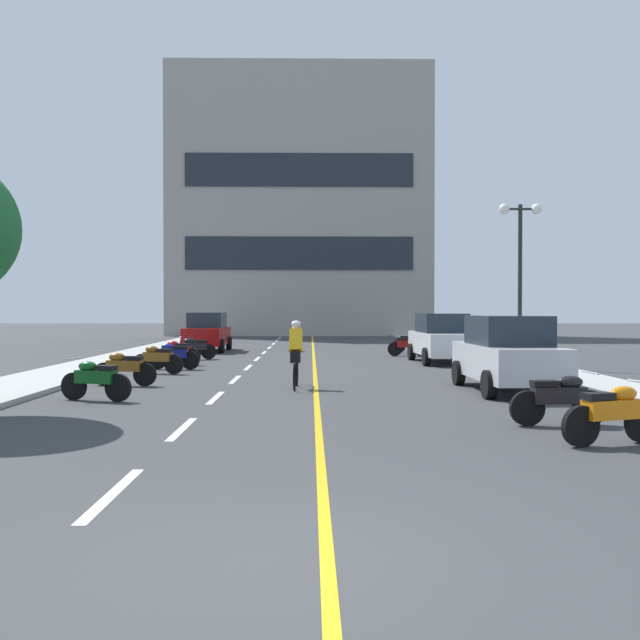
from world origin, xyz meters
The scene contains 32 objects.
ground_plane centered at (0.00, 21.00, 0.00)m, with size 140.00×140.00×0.00m, color #38383A.
curb_left centered at (-7.20, 24.00, 0.06)m, with size 2.40×72.00×0.12m, color #A8A8A3.
curb_right centered at (7.20, 24.00, 0.06)m, with size 2.40×72.00×0.12m, color #A8A8A3.
lane_dash_0 centered at (-2.00, 2.00, 0.00)m, with size 0.14×2.20×0.01m, color silver.
lane_dash_1 centered at (-2.00, 6.00, 0.00)m, with size 0.14×2.20×0.01m, color silver.
lane_dash_2 centered at (-2.00, 10.00, 0.00)m, with size 0.14×2.20×0.01m, color silver.
lane_dash_3 centered at (-2.00, 14.00, 0.00)m, with size 0.14×2.20×0.01m, color silver.
lane_dash_4 centered at (-2.00, 18.00, 0.00)m, with size 0.14×2.20×0.01m, color silver.
lane_dash_5 centered at (-2.00, 22.00, 0.00)m, with size 0.14×2.20×0.01m, color silver.
lane_dash_6 centered at (-2.00, 26.00, 0.00)m, with size 0.14×2.20×0.01m, color silver.
lane_dash_7 centered at (-2.00, 30.00, 0.00)m, with size 0.14×2.20×0.01m, color silver.
lane_dash_8 centered at (-2.00, 34.00, 0.00)m, with size 0.14×2.20×0.01m, color silver.
lane_dash_9 centered at (-2.00, 38.00, 0.00)m, with size 0.14×2.20×0.01m, color silver.
lane_dash_10 centered at (-2.00, 42.00, 0.00)m, with size 0.14×2.20×0.01m, color silver.
lane_dash_11 centered at (-2.00, 46.00, 0.00)m, with size 0.14×2.20×0.01m, color silver.
centre_line_yellow centered at (0.25, 24.00, 0.00)m, with size 0.12×66.00×0.01m, color gold.
office_building centered at (-0.70, 48.50, 10.10)m, with size 19.78×7.12×20.20m.
street_lamp_mid centered at (7.22, 17.90, 4.06)m, with size 1.46×0.36×5.43m.
parked_car_near centered at (4.85, 11.10, 0.92)m, with size 2.01×4.24×1.82m.
parked_car_mid centered at (4.94, 19.95, 0.92)m, with size 2.05×4.26×1.82m.
parked_car_far centered at (-4.73, 26.98, 0.92)m, with size 1.94×4.21×1.82m.
motorcycle_1 centered at (4.52, 4.57, 0.47)m, with size 1.65×0.76×0.92m.
motorcycle_2 centered at (4.34, 6.23, 0.47)m, with size 1.70×0.60×0.92m.
motorcycle_3 centered at (-4.52, 9.51, 0.47)m, with size 1.65×0.76×0.92m.
motorcycle_4 centered at (-4.69, 12.42, 0.47)m, with size 1.70×0.60×0.92m.
motorcycle_5 centered at (-4.57, 15.76, 0.47)m, with size 1.65×0.75×0.92m.
motorcycle_6 centered at (-4.37, 17.22, 0.47)m, with size 1.70×0.60×0.92m.
motorcycle_7 centered at (-4.58, 19.06, 0.47)m, with size 1.66×0.75×0.92m.
motorcycle_8 centered at (-4.44, 21.64, 0.47)m, with size 1.63×0.80×0.92m.
motorcycle_9 centered at (4.22, 23.52, 0.47)m, with size 1.70×0.60×0.92m.
motorcycle_10 centered at (4.65, 25.56, 0.47)m, with size 1.69×0.62×0.92m.
cyclist_rider centered at (-0.25, 11.86, 0.89)m, with size 0.42×1.77×1.71m.
Camera 1 is at (0.12, -5.39, 1.98)m, focal length 38.77 mm.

